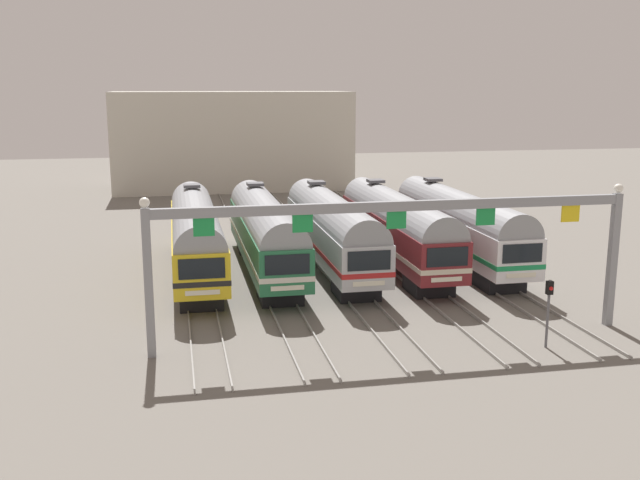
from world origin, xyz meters
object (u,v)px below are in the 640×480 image
object	(u,v)px
commuter_train_stainless	(332,228)
yard_signal_mast	(549,301)
commuter_train_maroon	(396,226)
commuter_train_green	(265,231)
commuter_train_white	(459,223)
catenary_gantry	(396,228)
commuter_train_yellow	(196,233)

from	to	relation	value
commuter_train_stainless	yard_signal_mast	distance (m)	17.08
commuter_train_stainless	commuter_train_maroon	xyz separation A→B (m)	(4.26, 0.00, 0.00)
commuter_train_green	commuter_train_white	size ratio (longest dim) A/B	1.00
commuter_train_green	commuter_train_white	distance (m)	12.77
commuter_train_green	commuter_train_maroon	bearing A→B (deg)	0.00
commuter_train_green	catenary_gantry	distance (m)	14.39
commuter_train_green	yard_signal_mast	xyz separation A→B (m)	(10.64, -15.84, -0.51)
commuter_train_maroon	commuter_train_white	distance (m)	4.26
commuter_train_stainless	commuter_train_maroon	distance (m)	4.26
commuter_train_stainless	catenary_gantry	bearing A→B (deg)	-90.00
commuter_train_white	yard_signal_mast	bearing A→B (deg)	-97.65
commuter_train_green	commuter_train_white	world-z (taller)	same
yard_signal_mast	catenary_gantry	bearing A→B (deg)	159.89
catenary_gantry	commuter_train_green	bearing A→B (deg)	107.50
commuter_train_maroon	commuter_train_stainless	bearing A→B (deg)	180.00
commuter_train_yellow	catenary_gantry	world-z (taller)	catenary_gantry
commuter_train_yellow	yard_signal_mast	size ratio (longest dim) A/B	5.78
commuter_train_yellow	commuter_train_maroon	world-z (taller)	same
commuter_train_green	commuter_train_maroon	world-z (taller)	same
yard_signal_mast	commuter_train_white	bearing A→B (deg)	82.35
commuter_train_white	commuter_train_green	bearing A→B (deg)	180.00
catenary_gantry	yard_signal_mast	world-z (taller)	catenary_gantry
commuter_train_white	catenary_gantry	size ratio (longest dim) A/B	0.81
commuter_train_maroon	catenary_gantry	size ratio (longest dim) A/B	0.81
commuter_train_yellow	commuter_train_stainless	bearing A→B (deg)	0.00
commuter_train_green	catenary_gantry	bearing A→B (deg)	-72.50
commuter_train_maroon	yard_signal_mast	size ratio (longest dim) A/B	5.78
commuter_train_green	commuter_train_maroon	size ratio (longest dim) A/B	1.00
commuter_train_yellow	commuter_train_green	xyz separation A→B (m)	(4.26, 0.00, 0.00)
commuter_train_green	yard_signal_mast	bearing A→B (deg)	-56.11
commuter_train_yellow	commuter_train_green	size ratio (longest dim) A/B	1.00
catenary_gantry	commuter_train_white	bearing A→B (deg)	57.77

